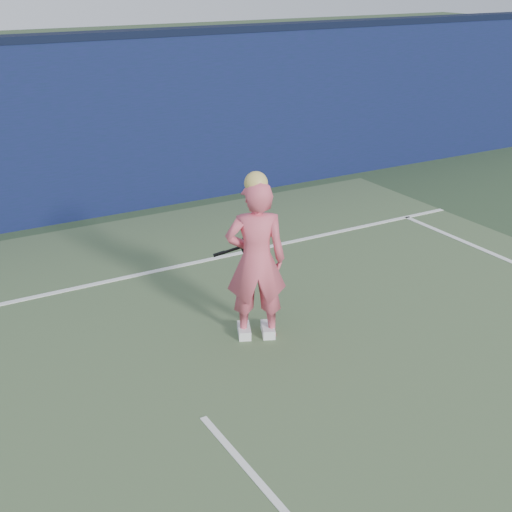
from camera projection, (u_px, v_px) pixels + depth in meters
ground at (265, 491)px, 5.05m from camera, size 80.00×80.00×0.00m
backstop_wall at (24, 138)px, 9.78m from camera, size 24.00×0.40×2.50m
wall_cap at (12, 39)px, 9.29m from camera, size 24.00×0.42×0.10m
player at (256, 260)px, 6.86m from camera, size 0.70×0.60×1.70m
racket at (252, 245)px, 7.28m from camera, size 0.55×0.25×0.31m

